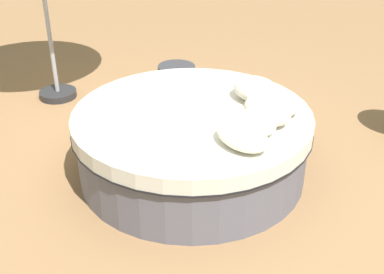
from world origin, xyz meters
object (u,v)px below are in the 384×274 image
throw_pillow_0 (243,136)px  throw_pillow_3 (272,102)px  side_table (177,83)px  throw_pillow_2 (267,110)px  throw_pillow_4 (256,89)px  throw_pillow_1 (253,123)px  round_bed (192,142)px

throw_pillow_0 → throw_pillow_3: bearing=119.2°
throw_pillow_3 → side_table: 1.82m
throw_pillow_0 → throw_pillow_3: 0.69m
throw_pillow_2 → throw_pillow_4: size_ratio=0.98×
throw_pillow_0 → throw_pillow_1: (-0.12, 0.20, -0.00)m
throw_pillow_1 → throw_pillow_3: 0.45m
throw_pillow_0 → throw_pillow_4: 0.84m
round_bed → throw_pillow_2: throw_pillow_2 is taller
throw_pillow_1 → throw_pillow_3: bearing=118.2°
throw_pillow_0 → throw_pillow_4: size_ratio=1.06×
throw_pillow_2 → side_table: bearing=170.7°
round_bed → throw_pillow_1: bearing=20.2°
round_bed → throw_pillow_4: throw_pillow_4 is taller
throw_pillow_4 → side_table: throw_pillow_4 is taller
throw_pillow_2 → throw_pillow_0: bearing=-65.4°
round_bed → throw_pillow_4: bearing=80.0°
throw_pillow_2 → throw_pillow_3: 0.24m
side_table → throw_pillow_4: bearing=-4.0°
throw_pillow_2 → throw_pillow_1: bearing=-72.3°
throw_pillow_1 → side_table: size_ratio=0.93×
throw_pillow_1 → throw_pillow_4: bearing=137.3°
throw_pillow_0 → throw_pillow_3: (-0.33, 0.60, -0.00)m
throw_pillow_1 → side_table: throw_pillow_1 is taller
throw_pillow_3 → side_table: throw_pillow_3 is taller
throw_pillow_4 → side_table: bearing=176.0°
throw_pillow_0 → throw_pillow_4: bearing=132.8°
round_bed → side_table: round_bed is taller
round_bed → throw_pillow_1: 0.71m
throw_pillow_0 → throw_pillow_2: (-0.19, 0.41, 0.03)m
throw_pillow_3 → throw_pillow_4: size_ratio=1.15×
round_bed → throw_pillow_2: 0.76m
throw_pillow_1 → throw_pillow_0: bearing=-59.0°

